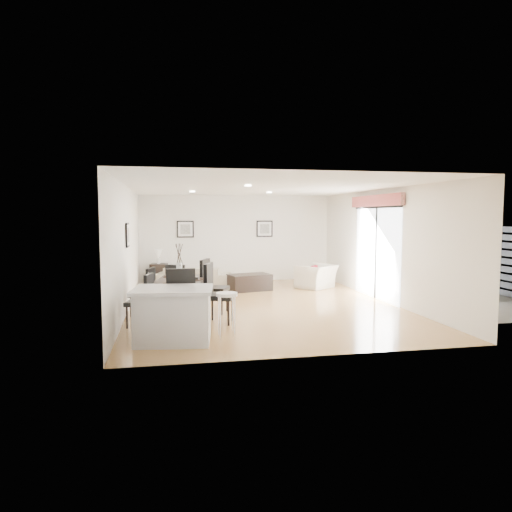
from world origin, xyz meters
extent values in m
plane|color=#B07F48|center=(0.00, 0.00, 0.00)|extent=(8.00, 8.00, 0.00)
cube|color=white|center=(0.00, 4.00, 1.35)|extent=(6.00, 0.04, 2.70)
cube|color=white|center=(0.00, -4.00, 1.35)|extent=(6.00, 0.04, 2.70)
cube|color=white|center=(-3.00, 0.00, 1.35)|extent=(0.04, 8.00, 2.70)
cube|color=white|center=(3.00, 0.00, 1.35)|extent=(0.04, 8.00, 2.70)
cube|color=white|center=(0.00, 0.00, 2.70)|extent=(6.00, 8.00, 0.02)
imported|color=gray|center=(-1.41, 2.87, 0.30)|extent=(2.21, 1.37, 0.60)
imported|color=beige|center=(2.02, 2.12, 0.33)|extent=(1.34, 1.32, 0.66)
imported|color=#354F21|center=(5.44, -0.46, 0.31)|extent=(0.60, 0.53, 0.63)
imported|color=#354F21|center=(5.55, 1.36, 0.32)|extent=(0.48, 0.48, 0.65)
cube|color=black|center=(-1.91, -1.17, 0.76)|extent=(1.31, 2.04, 0.06)
cylinder|color=black|center=(-2.49, -1.95, 0.36)|extent=(0.07, 0.07, 0.72)
cylinder|color=black|center=(-2.14, -0.23, 0.36)|extent=(0.07, 0.07, 0.72)
cylinder|color=black|center=(-1.69, -2.12, 0.36)|extent=(0.07, 0.07, 0.72)
cylinder|color=black|center=(-1.33, -0.39, 0.36)|extent=(0.07, 0.07, 0.72)
cube|color=black|center=(-2.67, -1.64, 0.44)|extent=(0.54, 0.54, 0.08)
cube|color=black|center=(-2.48, -1.69, 0.72)|extent=(0.17, 0.44, 0.53)
cylinder|color=black|center=(-2.79, -1.43, 0.20)|extent=(0.03, 0.03, 0.41)
cylinder|color=black|center=(-2.46, -1.52, 0.20)|extent=(0.03, 0.03, 0.41)
cylinder|color=black|center=(-2.88, -1.77, 0.20)|extent=(0.03, 0.03, 0.41)
cylinder|color=black|center=(-2.54, -1.86, 0.20)|extent=(0.03, 0.03, 0.41)
cube|color=black|center=(-2.67, -0.70, 0.45)|extent=(0.56, 0.56, 0.08)
cube|color=black|center=(-2.48, -0.76, 0.73)|extent=(0.18, 0.44, 0.53)
cylinder|color=black|center=(-2.79, -0.48, 0.20)|extent=(0.03, 0.03, 0.41)
cylinder|color=black|center=(-2.45, -0.58, 0.20)|extent=(0.03, 0.03, 0.41)
cylinder|color=black|center=(-2.89, -0.82, 0.20)|extent=(0.03, 0.03, 0.41)
cylinder|color=black|center=(-2.55, -0.92, 0.20)|extent=(0.03, 0.03, 0.41)
cube|color=black|center=(-1.16, -1.64, 0.52)|extent=(0.66, 0.66, 0.09)
cube|color=black|center=(-1.37, -1.57, 0.84)|extent=(0.23, 0.51, 0.62)
cylinder|color=black|center=(-1.03, -1.90, 0.24)|extent=(0.04, 0.04, 0.47)
cylinder|color=black|center=(-1.41, -1.77, 0.24)|extent=(0.04, 0.04, 0.47)
cylinder|color=black|center=(-0.90, -1.52, 0.24)|extent=(0.04, 0.04, 0.47)
cylinder|color=black|center=(-1.28, -1.39, 0.24)|extent=(0.04, 0.04, 0.47)
cube|color=black|center=(-1.16, -0.70, 0.51)|extent=(0.67, 0.67, 0.09)
cube|color=black|center=(-1.36, -0.61, 0.83)|extent=(0.26, 0.50, 0.61)
cylinder|color=black|center=(-1.05, -0.96, 0.23)|extent=(0.04, 0.04, 0.47)
cylinder|color=black|center=(-1.42, -0.81, 0.23)|extent=(0.04, 0.04, 0.47)
cylinder|color=black|center=(-0.90, -0.59, 0.23)|extent=(0.04, 0.04, 0.47)
cylinder|color=black|center=(-1.27, -0.44, 0.23)|extent=(0.04, 0.04, 0.47)
cube|color=black|center=(-1.91, -2.43, 0.51)|extent=(0.51, 0.51, 0.09)
cube|color=black|center=(-1.91, -2.21, 0.83)|extent=(0.51, 0.07, 0.61)
cylinder|color=black|center=(-2.11, -2.63, 0.23)|extent=(0.04, 0.04, 0.46)
cylinder|color=black|center=(-2.11, -2.23, 0.23)|extent=(0.04, 0.04, 0.46)
cylinder|color=black|center=(-1.72, -2.63, 0.23)|extent=(0.04, 0.04, 0.46)
cylinder|color=black|center=(-1.71, -2.23, 0.23)|extent=(0.04, 0.04, 0.46)
cube|color=black|center=(-1.91, 0.09, 0.44)|extent=(0.57, 0.57, 0.08)
cube|color=black|center=(-1.98, -0.09, 0.72)|extent=(0.43, 0.21, 0.53)
cylinder|color=black|center=(-1.69, 0.19, 0.20)|extent=(0.03, 0.03, 0.40)
cylinder|color=black|center=(-1.81, -0.13, 0.20)|extent=(0.03, 0.03, 0.40)
cylinder|color=black|center=(-2.01, 0.31, 0.20)|extent=(0.03, 0.03, 0.40)
cylinder|color=black|center=(-2.13, -0.01, 0.20)|extent=(0.03, 0.03, 0.40)
cylinder|color=white|center=(-1.91, -1.17, 0.96)|extent=(0.12, 0.12, 0.35)
cylinder|color=black|center=(-1.61, -1.17, 0.79)|extent=(0.34, 0.34, 0.01)
cylinder|color=black|center=(-1.61, -1.17, 0.82)|extent=(0.18, 0.18, 0.05)
cylinder|color=black|center=(-2.06, -0.69, 0.79)|extent=(0.34, 0.34, 0.01)
cylinder|color=black|center=(-2.06, -0.69, 0.82)|extent=(0.18, 0.18, 0.05)
cylinder|color=black|center=(-2.06, -1.65, 0.79)|extent=(0.34, 0.34, 0.01)
cylinder|color=black|center=(-2.06, -1.65, 0.82)|extent=(0.18, 0.18, 0.05)
cube|color=black|center=(0.07, 2.06, 0.23)|extent=(1.26, 0.93, 0.45)
cube|color=black|center=(-2.41, 3.66, 0.32)|extent=(0.55, 0.55, 0.63)
cylinder|color=white|center=(-2.41, 3.66, 0.72)|extent=(0.10, 0.10, 0.18)
cone|color=white|center=(-2.41, 3.66, 0.93)|extent=(0.22, 0.22, 0.24)
cube|color=maroon|center=(1.93, 2.03, 0.52)|extent=(0.26, 0.26, 0.28)
cube|color=silver|center=(-2.06, -2.82, 0.42)|extent=(1.27, 1.02, 0.83)
cube|color=silver|center=(-2.06, -2.82, 0.86)|extent=(1.38, 1.13, 0.06)
cylinder|color=white|center=(-1.18, -2.82, 0.76)|extent=(0.36, 0.36, 0.05)
cylinder|color=silver|center=(-1.06, -2.70, 0.38)|extent=(0.03, 0.03, 0.76)
cylinder|color=silver|center=(-1.30, -2.70, 0.38)|extent=(0.03, 0.03, 0.76)
cylinder|color=silver|center=(-1.30, -2.93, 0.38)|extent=(0.03, 0.03, 0.76)
cylinder|color=silver|center=(-1.06, -2.93, 0.38)|extent=(0.03, 0.03, 0.76)
cube|color=black|center=(-1.60, 3.97, 1.65)|extent=(0.52, 0.03, 0.52)
cube|color=white|center=(-1.60, 3.97, 1.65)|extent=(0.44, 0.04, 0.44)
cube|color=#53524E|center=(-1.60, 3.97, 1.65)|extent=(0.30, 0.04, 0.30)
cube|color=black|center=(0.90, 3.97, 1.65)|extent=(0.52, 0.03, 0.52)
cube|color=white|center=(0.90, 3.97, 1.65)|extent=(0.44, 0.04, 0.44)
cube|color=#53524E|center=(0.90, 3.97, 1.65)|extent=(0.30, 0.04, 0.30)
cube|color=black|center=(-2.97, -0.20, 1.65)|extent=(0.03, 0.52, 0.52)
cube|color=white|center=(-2.97, -0.20, 1.65)|extent=(0.04, 0.44, 0.44)
cube|color=#53524E|center=(-2.97, -0.20, 1.65)|extent=(0.04, 0.30, 0.30)
cube|color=white|center=(2.98, 0.30, 1.12)|extent=(0.02, 2.40, 2.25)
cube|color=black|center=(2.96, 0.30, 1.12)|extent=(0.03, 0.05, 2.25)
cube|color=black|center=(2.96, 0.30, 2.27)|extent=(0.03, 2.50, 0.05)
cube|color=maroon|center=(2.92, 0.30, 2.43)|extent=(0.10, 2.70, 0.28)
plane|color=gray|center=(5.00, 0.30, 0.00)|extent=(6.00, 6.00, 0.00)
cube|color=#323235|center=(6.20, 0.30, 0.90)|extent=(0.08, 5.50, 1.80)
cube|color=brown|center=(6.05, 2.70, 1.00)|extent=(0.35, 0.35, 2.00)
camera|label=1|loc=(-2.11, -10.25, 2.05)|focal=32.00mm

